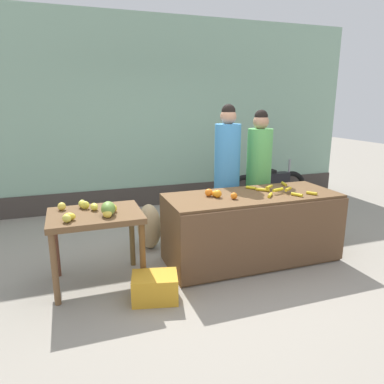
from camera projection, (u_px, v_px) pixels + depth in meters
name	position (u px, v px, depth m)	size (l,w,h in m)	color
ground_plane	(210.00, 265.00, 4.26)	(24.00, 24.00, 0.00)	gray
market_wall_back	(153.00, 116.00, 6.41)	(7.78, 0.23, 3.31)	#8CB299
fruit_stall_counter	(252.00, 227.00, 4.32)	(2.05, 0.84, 0.82)	brown
side_table_wooden	(96.00, 223.00, 3.69)	(0.93, 0.71, 0.78)	brown
banana_bunch_pile	(278.00, 190.00, 4.31)	(0.64, 0.66, 0.07)	gold
orange_pile	(217.00, 194.00, 4.08)	(0.31, 0.29, 0.09)	orange
mango_papaya_pile	(96.00, 209.00, 3.59)	(0.59, 0.58, 0.14)	yellow
vendor_woman_blue_shirt	(227.00, 175.00, 4.79)	(0.34, 0.34, 1.85)	#33333D
vendor_woman_green_shirt	(258.00, 175.00, 4.98)	(0.34, 0.34, 1.78)	#33333D
parked_motorcycle	(268.00, 187.00, 6.40)	(1.60, 0.18, 0.88)	black
produce_crate	(155.00, 287.00, 3.49)	(0.44, 0.32, 0.26)	gold
produce_sack	(149.00, 226.00, 4.68)	(0.36, 0.30, 0.60)	tan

